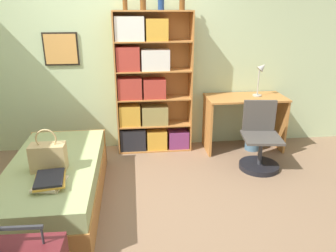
# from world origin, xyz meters

# --- Properties ---
(ground_plane) EXTENTS (14.00, 14.00, 0.00)m
(ground_plane) POSITION_xyz_m (0.00, 0.00, 0.00)
(ground_plane) COLOR #84664C
(wall_back) EXTENTS (10.00, 0.09, 2.60)m
(wall_back) POSITION_xyz_m (-0.00, 1.47, 1.30)
(wall_back) COLOR beige
(wall_back) RESTS_ON ground_plane
(bed) EXTENTS (0.90, 1.82, 0.47)m
(bed) POSITION_xyz_m (-0.69, 0.02, 0.23)
(bed) COLOR #B77538
(bed) RESTS_ON ground_plane
(handbag) EXTENTS (0.33, 0.17, 0.42)m
(handbag) POSITION_xyz_m (-0.68, -0.14, 0.61)
(handbag) COLOR tan
(handbag) RESTS_ON bed
(book_stack_on_bed) EXTENTS (0.31, 0.36, 0.08)m
(book_stack_on_bed) POSITION_xyz_m (-0.62, -0.43, 0.51)
(book_stack_on_bed) COLOR beige
(book_stack_on_bed) RESTS_ON bed
(bookcase) EXTENTS (1.02, 0.28, 1.90)m
(bookcase) POSITION_xyz_m (0.33, 1.28, 0.88)
(bookcase) COLOR #B77538
(bookcase) RESTS_ON ground_plane
(bottle_green) EXTENTS (0.06, 0.06, 0.24)m
(bottle_green) POSITION_xyz_m (0.08, 1.32, 1.99)
(bottle_green) COLOR brown
(bottle_green) RESTS_ON bookcase
(bottle_brown) EXTENTS (0.08, 0.08, 0.24)m
(bottle_brown) POSITION_xyz_m (0.30, 1.30, 1.99)
(bottle_brown) COLOR brown
(bottle_brown) RESTS_ON bookcase
(bottle_clear) EXTENTS (0.08, 0.08, 0.24)m
(bottle_clear) POSITION_xyz_m (0.53, 1.32, 1.99)
(bottle_clear) COLOR navy
(bottle_clear) RESTS_ON bookcase
(bottle_blue) EXTENTS (0.07, 0.07, 0.28)m
(bottle_blue) POSITION_xyz_m (0.79, 1.29, 2.00)
(bottle_blue) COLOR brown
(bottle_blue) RESTS_ON bookcase
(desk) EXTENTS (1.09, 0.53, 0.77)m
(desk) POSITION_xyz_m (1.68, 1.16, 0.53)
(desk) COLOR #B77538
(desk) RESTS_ON ground_plane
(desk_lamp) EXTENTS (0.17, 0.12, 0.47)m
(desk_lamp) POSITION_xyz_m (1.87, 1.18, 1.09)
(desk_lamp) COLOR #ADA89E
(desk_lamp) RESTS_ON desk
(desk_chair) EXTENTS (0.51, 0.51, 0.84)m
(desk_chair) POSITION_xyz_m (1.70, 0.58, 0.26)
(desk_chair) COLOR black
(desk_chair) RESTS_ON ground_plane
(waste_bin) EXTENTS (0.21, 0.21, 0.27)m
(waste_bin) POSITION_xyz_m (1.82, 1.10, 0.13)
(waste_bin) COLOR slate
(waste_bin) RESTS_ON ground_plane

